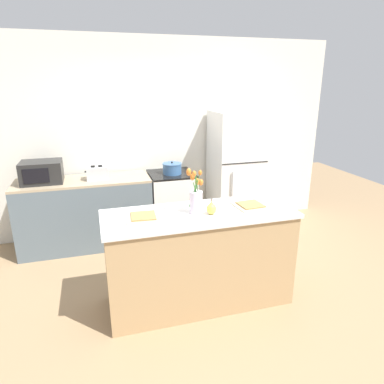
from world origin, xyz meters
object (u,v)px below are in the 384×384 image
pear_figurine (211,208)px  plate_setting_right (250,205)px  cooking_pot (172,168)px  microwave (42,172)px  flower_vase (196,198)px  stove_range (172,205)px  plate_setting_left (143,217)px  refrigerator (235,172)px  toaster (97,173)px

pear_figurine → plate_setting_right: size_ratio=0.46×
pear_figurine → cooking_pot: 1.64m
plate_setting_right → microwave: size_ratio=0.67×
flower_vase → cooking_pot: (0.14, 1.57, -0.11)m
stove_range → cooking_pot: cooking_pot is taller
plate_setting_left → plate_setting_right: 1.04m
stove_range → microwave: (-1.63, -0.00, 0.59)m
pear_figurine → cooking_pot: size_ratio=0.57×
refrigerator → cooking_pot: bearing=-177.8°
stove_range → microwave: 1.73m
stove_range → flower_vase: size_ratio=2.14×
plate_setting_left → microwave: 1.88m
stove_range → plate_setting_left: bearing=-111.4°
plate_setting_left → microwave: size_ratio=0.67×
plate_setting_left → cooking_pot: 1.67m
stove_range → toaster: size_ratio=3.28×
plate_setting_left → cooking_pot: cooking_pot is taller
microwave → plate_setting_right: bearing=-37.7°
stove_range → flower_vase: flower_vase is taller
plate_setting_right → toaster: bearing=132.1°
plate_setting_left → microwave: (-1.01, 1.59, 0.09)m
refrigerator → plate_setting_left: bearing=-134.7°
stove_range → plate_setting_right: plate_setting_right is taller
flower_vase → plate_setting_right: bearing=1.8°
refrigerator → toaster: 1.93m
stove_range → microwave: bearing=-180.0°
flower_vase → plate_setting_left: flower_vase is taller
toaster → microwave: (-0.65, 0.03, 0.05)m
plate_setting_left → pear_figurine: bearing=-8.3°
plate_setting_left → flower_vase: bearing=-2.1°
stove_range → toaster: (-0.98, -0.04, 0.55)m
plate_setting_right → refrigerator: bearing=71.6°
stove_range → plate_setting_right: bearing=-75.1°
pear_figurine → plate_setting_left: (-0.61, 0.09, -0.05)m
refrigerator → cooking_pot: 0.96m
flower_vase → cooking_pot: 1.58m
microwave → cooking_pot: bearing=-1.2°
stove_range → toaster: toaster is taller
refrigerator → plate_setting_right: bearing=-108.4°
stove_range → cooking_pot: size_ratio=3.55×
plate_setting_left → microwave: bearing=122.4°
stove_range → pear_figurine: (-0.01, -1.68, 0.56)m
flower_vase → microwave: 2.19m
flower_vase → cooking_pot: flower_vase is taller
refrigerator → pear_figurine: 1.94m
flower_vase → pear_figurine: bearing=-29.4°
plate_setting_left → toaster: (-0.36, 1.55, 0.04)m
refrigerator → microwave: bearing=-180.0°
toaster → cooking_pot: bearing=-0.0°
toaster → cooking_pot: (0.98, -0.00, -0.01)m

